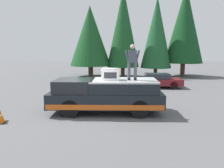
{
  "coord_description": "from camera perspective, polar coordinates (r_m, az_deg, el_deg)",
  "views": [
    {
      "loc": [
        -10.33,
        -1.3,
        3.14
      ],
      "look_at": [
        0.96,
        -1.05,
        1.35
      ],
      "focal_mm": 35.92,
      "sensor_mm": 36.0,
      "label": 1
    }
  ],
  "objects": [
    {
      "name": "compressor_unit",
      "position": [
        10.71,
        -0.38,
        2.5
      ],
      "size": [
        0.65,
        0.84,
        0.56
      ],
      "color": "white",
      "rests_on": "pickup_truck"
    },
    {
      "name": "person_on_truck_bed",
      "position": [
        10.71,
        5.2,
        5.82
      ],
      "size": [
        0.29,
        0.72,
        1.69
      ],
      "color": "#4C515B",
      "rests_on": "pickup_truck"
    },
    {
      "name": "conifer_center_left",
      "position": [
        25.38,
        2.85,
        14.08
      ],
      "size": [
        3.57,
        3.57,
        9.68
      ],
      "color": "#4C3826",
      "rests_on": "ground"
    },
    {
      "name": "conifer_far_left",
      "position": [
        27.21,
        18.01,
        14.07
      ],
      "size": [
        4.27,
        4.27,
        10.0
      ],
      "color": "#4C3826",
      "rests_on": "ground"
    },
    {
      "name": "traffic_cone",
      "position": [
        10.75,
        -26.57,
        -7.34
      ],
      "size": [
        0.47,
        0.47,
        0.62
      ],
      "color": "black",
      "rests_on": "ground"
    },
    {
      "name": "conifer_center_right",
      "position": [
        25.38,
        -5.57,
        12.04
      ],
      "size": [
        4.53,
        4.53,
        7.77
      ],
      "color": "#4C3826",
      "rests_on": "ground"
    },
    {
      "name": "pickup_truck",
      "position": [
        11.03,
        -1.58,
        -2.85
      ],
      "size": [
        2.01,
        5.54,
        1.65
      ],
      "color": "black",
      "rests_on": "ground"
    },
    {
      "name": "ground_plane",
      "position": [
        10.87,
        -5.7,
        -7.82
      ],
      "size": [
        90.0,
        90.0,
        0.0
      ],
      "primitive_type": "plane",
      "color": "#565659"
    },
    {
      "name": "conifer_left",
      "position": [
        25.86,
        11.29,
        12.66
      ],
      "size": [
        3.42,
        3.42,
        8.75
      ],
      "color": "#4C3826",
      "rests_on": "ground"
    },
    {
      "name": "parked_car_maroon",
      "position": [
        18.46,
        11.13,
        0.86
      ],
      "size": [
        1.64,
        4.1,
        1.16
      ],
      "color": "maroon",
      "rests_on": "ground"
    }
  ]
}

